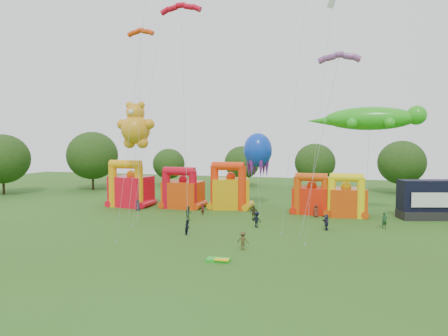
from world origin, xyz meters
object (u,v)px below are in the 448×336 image
(stage_trailer, at_px, (431,200))
(spectator_4, at_px, (254,213))
(gecko_kite, at_px, (369,122))
(bouncy_castle_2, at_px, (230,191))
(teddy_bear_kite, at_px, (135,132))
(bouncy_castle_0, at_px, (130,189))
(octopus_kite, at_px, (258,169))
(spectator_0, at_px, (138,205))

(stage_trailer, height_order, spectator_4, stage_trailer)
(gecko_kite, bearing_deg, stage_trailer, 3.61)
(spectator_4, bearing_deg, stage_trailer, 168.19)
(bouncy_castle_2, distance_m, teddy_bear_kite, 16.37)
(bouncy_castle_0, bearing_deg, octopus_kite, 10.56)
(bouncy_castle_2, relative_size, stage_trailer, 0.84)
(gecko_kite, bearing_deg, spectator_4, -154.20)
(gecko_kite, xyz_separation_m, octopus_kite, (-15.47, 2.25, -6.67))
(teddy_bear_kite, bearing_deg, spectator_0, 109.84)
(bouncy_castle_2, bearing_deg, spectator_0, -156.62)
(octopus_kite, bearing_deg, bouncy_castle_2, -160.76)
(bouncy_castle_0, distance_m, spectator_4, 21.57)
(teddy_bear_kite, bearing_deg, octopus_kite, 26.70)
(gecko_kite, height_order, spectator_4, gecko_kite)
(stage_trailer, xyz_separation_m, spectator_4, (-22.02, -7.36, -1.51))
(bouncy_castle_2, bearing_deg, stage_trailer, -0.78)
(bouncy_castle_0, height_order, bouncy_castle_2, bouncy_castle_0)
(bouncy_castle_2, height_order, spectator_0, bouncy_castle_2)
(spectator_0, bearing_deg, spectator_4, 5.32)
(bouncy_castle_2, distance_m, spectator_0, 13.81)
(teddy_bear_kite, distance_m, spectator_0, 10.72)
(teddy_bear_kite, distance_m, gecko_kite, 32.10)
(stage_trailer, bearing_deg, gecko_kite, -176.39)
(bouncy_castle_2, xyz_separation_m, gecko_kite, (19.44, -0.86, 10.00))
(octopus_kite, bearing_deg, spectator_4, -82.11)
(octopus_kite, bearing_deg, spectator_0, -157.59)
(spectator_4, bearing_deg, octopus_kite, -112.41)
(spectator_0, bearing_deg, octopus_kite, 35.10)
(octopus_kite, bearing_deg, teddy_bear_kite, -153.30)
(octopus_kite, bearing_deg, stage_trailer, -4.31)
(stage_trailer, distance_m, spectator_4, 23.27)
(stage_trailer, bearing_deg, bouncy_castle_0, -177.48)
(teddy_bear_kite, xyz_separation_m, spectator_0, (-0.46, 1.27, -10.64))
(stage_trailer, bearing_deg, bouncy_castle_2, 179.22)
(gecko_kite, xyz_separation_m, spectator_0, (-32.00, -4.57, -11.88))
(gecko_kite, height_order, spectator_0, gecko_kite)
(bouncy_castle_0, distance_m, stage_trailer, 42.85)
(spectator_0, bearing_deg, stage_trailer, 19.93)
(stage_trailer, height_order, octopus_kite, octopus_kite)
(bouncy_castle_0, height_order, spectator_0, bouncy_castle_0)
(bouncy_castle_2, height_order, teddy_bear_kite, teddy_bear_kite)
(gecko_kite, relative_size, spectator_0, 9.39)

